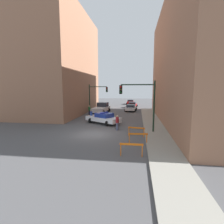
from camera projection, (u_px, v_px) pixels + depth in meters
name	position (u px, v px, depth m)	size (l,w,h in m)	color
ground_plane	(94.00, 134.00, 17.54)	(120.00, 120.00, 0.00)	#4C4C4F
sidewalk_right	(158.00, 136.00, 16.64)	(2.40, 44.00, 0.12)	gray
building_corner_left	(48.00, 64.00, 31.77)	(14.00, 20.00, 17.73)	#93664C
building_right	(211.00, 61.00, 22.36)	(12.00, 28.00, 15.93)	#93664C
traffic_light_near	(143.00, 98.00, 17.77)	(3.64, 0.35, 5.20)	black
traffic_light_far	(95.00, 95.00, 31.35)	(3.44, 0.35, 5.20)	black
police_car	(103.00, 118.00, 22.56)	(4.98, 4.01, 1.52)	white
white_truck	(101.00, 108.00, 32.13)	(3.03, 5.59, 1.90)	silver
parked_car_near	(131.00, 108.00, 34.63)	(2.49, 4.43, 1.31)	silver
parked_car_mid	(132.00, 105.00, 40.90)	(2.51, 4.44, 1.31)	maroon
parked_car_far	(130.00, 102.00, 49.04)	(2.29, 4.31, 1.31)	maroon
pedestrian_crossing	(91.00, 116.00, 23.70)	(0.47, 0.47, 1.66)	#474C66
pedestrian_corner	(89.00, 110.00, 29.64)	(0.50, 0.50, 1.66)	black
pedestrian_sidewalk	(117.00, 122.00, 19.04)	(0.47, 0.47, 1.66)	#474C66
barrier_front	(131.00, 147.00, 11.77)	(1.60, 0.19, 0.90)	orange
barrier_mid	(138.00, 136.00, 14.42)	(1.60, 0.30, 0.90)	orange
barrier_back	(136.00, 130.00, 16.61)	(1.58, 0.41, 0.90)	orange
traffic_cone	(117.00, 126.00, 19.78)	(0.36, 0.36, 0.66)	black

